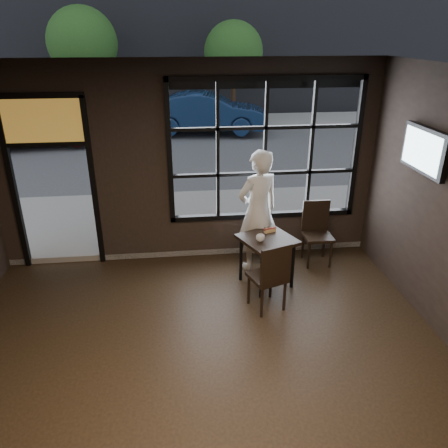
{
  "coord_description": "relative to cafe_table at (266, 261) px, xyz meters",
  "views": [
    {
      "loc": [
        -0.21,
        -3.15,
        3.55
      ],
      "look_at": [
        0.4,
        2.2,
        1.15
      ],
      "focal_mm": 35.0,
      "sensor_mm": 36.0,
      "label": 1
    }
  ],
  "objects": [
    {
      "name": "floor",
      "position": [
        -1.07,
        -2.48,
        -0.4
      ],
      "size": [
        6.0,
        7.0,
        0.02
      ],
      "primitive_type": "cube",
      "color": "black",
      "rests_on": "ground"
    },
    {
      "name": "ceiling",
      "position": [
        -1.07,
        -2.48,
        2.82
      ],
      "size": [
        6.0,
        7.0,
        0.02
      ],
      "primitive_type": "cube",
      "color": "black",
      "rests_on": "ground"
    },
    {
      "name": "window_frame",
      "position": [
        0.13,
        1.02,
        1.41
      ],
      "size": [
        3.06,
        0.12,
        2.28
      ],
      "primitive_type": "cube",
      "color": "black",
      "rests_on": "ground"
    },
    {
      "name": "stained_transom",
      "position": [
        -3.17,
        1.02,
        1.96
      ],
      "size": [
        1.2,
        0.06,
        0.7
      ],
      "primitive_type": "cube",
      "color": "orange",
      "rests_on": "ground"
    },
    {
      "name": "street_asphalt",
      "position": [
        -1.07,
        21.52,
        -0.41
      ],
      "size": [
        60.0,
        41.0,
        0.04
      ],
      "primitive_type": "cube",
      "color": "#545456",
      "rests_on": "ground"
    },
    {
      "name": "cafe_table",
      "position": [
        0.0,
        0.0,
        0.0
      ],
      "size": [
        0.94,
        0.94,
        0.77
      ],
      "primitive_type": "cube",
      "rotation": [
        0.0,
        0.0,
        0.41
      ],
      "color": "black",
      "rests_on": "floor"
    },
    {
      "name": "chair_near",
      "position": [
        -0.12,
        -0.6,
        0.13
      ],
      "size": [
        0.57,
        0.57,
        1.03
      ],
      "primitive_type": "cube",
      "rotation": [
        0.0,
        0.0,
        3.48
      ],
      "color": "black",
      "rests_on": "floor"
    },
    {
      "name": "chair_window",
      "position": [
        0.96,
        0.55,
        0.13
      ],
      "size": [
        0.45,
        0.45,
        1.03
      ],
      "primitive_type": "cube",
      "rotation": [
        0.0,
        0.0,
        -0.01
      ],
      "color": "black",
      "rests_on": "floor"
    },
    {
      "name": "man",
      "position": [
        -0.05,
        0.53,
        0.59
      ],
      "size": [
        0.84,
        0.71,
        1.96
      ],
      "primitive_type": "imported",
      "rotation": [
        0.0,
        0.0,
        3.54
      ],
      "color": "silver",
      "rests_on": "floor"
    },
    {
      "name": "hotdog",
      "position": [
        0.08,
        0.2,
        0.41
      ],
      "size": [
        0.21,
        0.14,
        0.06
      ],
      "primitive_type": null,
      "rotation": [
        0.0,
        0.0,
        0.32
      ],
      "color": "tan",
      "rests_on": "cafe_table"
    },
    {
      "name": "cup",
      "position": [
        -0.12,
        -0.09,
        0.43
      ],
      "size": [
        0.15,
        0.15,
        0.1
      ],
      "primitive_type": "imported",
      "rotation": [
        0.0,
        0.0,
        0.27
      ],
      "color": "silver",
      "rests_on": "cafe_table"
    },
    {
      "name": "tv",
      "position": [
        1.86,
        -0.53,
        1.77
      ],
      "size": [
        0.11,
        0.98,
        0.57
      ],
      "primitive_type": "cube",
      "color": "black",
      "rests_on": "wall_right"
    },
    {
      "name": "navy_car",
      "position": [
        -0.08,
        10.39,
        0.42
      ],
      "size": [
        4.46,
        2.03,
        1.42
      ],
      "primitive_type": "imported",
      "rotation": [
        0.0,
        0.0,
        1.45
      ],
      "color": "#112648",
      "rests_on": "street_asphalt"
    },
    {
      "name": "maroon_car",
      "position": [
        -6.07,
        9.26,
        0.54
      ],
      "size": [
        5.07,
        2.62,
        1.65
      ],
      "primitive_type": "imported",
      "rotation": [
        0.0,
        0.0,
        1.71
      ],
      "color": "#420F10",
      "rests_on": "street_asphalt"
    },
    {
      "name": "tree_left",
      "position": [
        -4.52,
        12.4,
        2.71
      ],
      "size": [
        2.58,
        2.58,
        4.39
      ],
      "color": "#332114",
      "rests_on": "street_asphalt"
    },
    {
      "name": "tree_right",
      "position": [
        1.16,
        12.47,
        2.37
      ],
      "size": [
        2.29,
        2.29,
        3.92
      ],
      "color": "#332114",
      "rests_on": "street_asphalt"
    }
  ]
}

